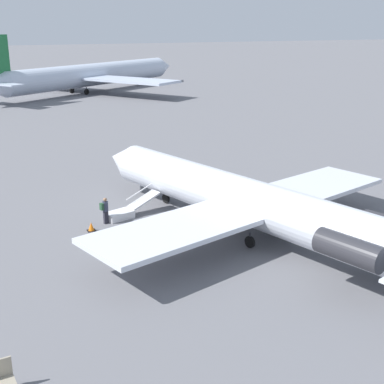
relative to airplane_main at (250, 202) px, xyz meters
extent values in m
plane|color=slate|center=(0.92, 0.27, -2.19)|extent=(600.00, 600.00, 0.00)
cylinder|color=silver|center=(0.92, 0.27, -0.03)|extent=(22.12, 8.87, 2.78)
cone|color=silver|center=(13.06, 3.79, -0.03)|extent=(3.70, 3.47, 2.73)
cube|color=silver|center=(-1.84, 5.78, -0.24)|extent=(6.88, 10.21, 0.28)
cube|color=silver|center=(1.54, -5.86, -0.24)|extent=(6.88, 10.21, 0.28)
cylinder|color=#2D2D33|center=(-8.37, -0.39, 0.18)|extent=(3.56, 2.13, 1.25)
cylinder|color=black|center=(7.86, 2.28, -1.85)|extent=(0.71, 0.36, 0.69)
cylinder|color=#2D2D33|center=(7.86, 2.28, -1.39)|extent=(0.12, 0.12, 0.22)
cylinder|color=black|center=(-1.56, 0.85, -1.85)|extent=(0.71, 0.36, 0.69)
cylinder|color=#2D2D33|center=(-1.56, 0.85, -1.39)|extent=(0.12, 0.12, 0.22)
cylinder|color=black|center=(-0.86, -1.56, -1.85)|extent=(0.71, 0.36, 0.69)
cylinder|color=#2D2D33|center=(-0.86, -1.56, -1.39)|extent=(0.12, 0.12, 0.22)
cylinder|color=silver|center=(73.70, -9.64, 0.95)|extent=(25.12, 36.00, 4.06)
cone|color=silver|center=(85.76, -28.42, 0.95)|extent=(5.76, 5.90, 3.97)
cube|color=silver|center=(81.42, -2.30, 0.65)|extent=(17.70, 14.58, 0.41)
cube|color=silver|center=(63.81, -13.61, 0.65)|extent=(17.70, 14.58, 0.41)
cylinder|color=black|center=(80.76, -20.63, -1.69)|extent=(0.75, 0.98, 1.00)
cylinder|color=#2D2D33|center=(80.76, -20.63, -1.03)|extent=(0.18, 0.18, 0.31)
cylinder|color=black|center=(73.07, -5.28, -1.69)|extent=(0.75, 0.98, 1.00)
cylinder|color=#2D2D33|center=(73.07, -5.28, -1.03)|extent=(0.18, 0.18, 0.31)
cylinder|color=black|center=(69.99, -7.25, -1.69)|extent=(0.75, 0.98, 1.00)
cylinder|color=#2D2D33|center=(69.99, -7.25, -1.03)|extent=(0.18, 0.18, 0.31)
cube|color=silver|center=(6.11, 6.30, -1.94)|extent=(1.56, 2.04, 0.50)
cube|color=silver|center=(6.67, 4.38, -1.31)|extent=(1.49, 2.40, 0.87)
cube|color=silver|center=(7.10, 4.50, -0.81)|extent=(0.68, 2.15, 0.81)
cube|color=#23232D|center=(5.64, 7.33, -1.77)|extent=(0.27, 0.32, 0.85)
cylinder|color=#33384C|center=(5.64, 7.33, -1.02)|extent=(0.36, 0.36, 0.65)
sphere|color=#936B4C|center=(5.64, 7.33, -0.57)|extent=(0.24, 0.24, 0.24)
cube|color=#23472D|center=(5.56, 7.59, -0.98)|extent=(0.32, 0.25, 0.44)
cube|color=black|center=(4.78, 8.52, -2.18)|extent=(0.51, 0.51, 0.03)
cone|color=orange|center=(4.78, 8.52, -1.91)|extent=(0.39, 0.39, 0.56)
camera|label=1|loc=(-26.02, 15.65, 10.20)|focal=50.00mm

